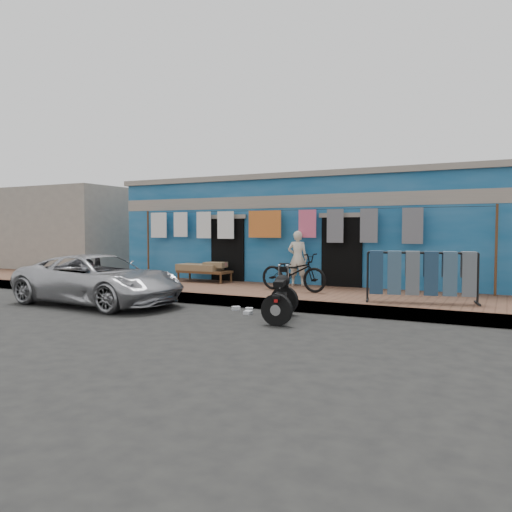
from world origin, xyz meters
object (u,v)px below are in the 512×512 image
at_px(bicycle, 293,268).
at_px(motorcycle, 281,294).
at_px(car, 99,279).
at_px(charpoy, 205,272).
at_px(seated_person, 298,258).
at_px(jeans_rack, 421,276).

distance_m(bicycle, motorcycle, 2.63).
distance_m(car, charpoy, 3.56).
bearing_deg(bicycle, car, 130.50).
bearing_deg(charpoy, bicycle, -15.68).
height_order(car, motorcycle, car).
xyz_separation_m(seated_person, motorcycle, (1.15, -3.70, -0.49)).
height_order(seated_person, jeans_rack, seated_person).
distance_m(seated_person, bicycle, 1.27).
relative_size(bicycle, motorcycle, 1.07).
bearing_deg(charpoy, jeans_rack, -13.29).
relative_size(seated_person, bicycle, 0.84).
bearing_deg(car, seated_person, -39.66).
distance_m(seated_person, charpoy, 2.85).
height_order(car, charpoy, car).
xyz_separation_m(car, motorcycle, (4.65, 0.10, -0.10)).
bearing_deg(seated_person, bicycle, 97.45).
relative_size(seated_person, charpoy, 0.91).
bearing_deg(jeans_rack, charpoy, 166.71).
height_order(bicycle, charpoy, bicycle).
bearing_deg(seated_person, jeans_rack, 142.82).
relative_size(car, motorcycle, 2.61).
distance_m(bicycle, jeans_rack, 3.18).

